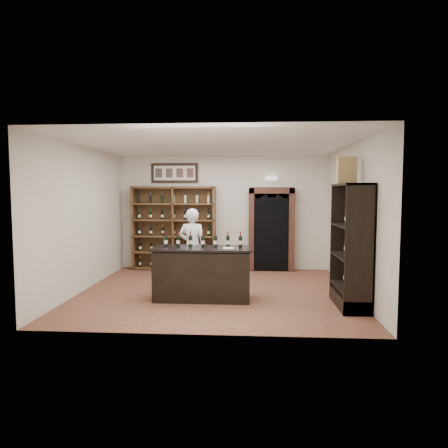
{
  "coord_description": "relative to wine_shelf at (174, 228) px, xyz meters",
  "views": [
    {
      "loc": [
        0.7,
        -8.06,
        2.05
      ],
      "look_at": [
        0.15,
        0.3,
        1.38
      ],
      "focal_mm": 32.0,
      "sensor_mm": 36.0,
      "label": 1
    }
  ],
  "objects": [
    {
      "name": "ceiling",
      "position": [
        1.3,
        -2.33,
        1.9
      ],
      "size": [
        5.5,
        5.5,
        0.0
      ],
      "primitive_type": "plane",
      "rotation": [
        3.14,
        0.0,
        0.0
      ],
      "color": "white",
      "rests_on": "wall_back"
    },
    {
      "name": "shopkeeper",
      "position": [
        0.73,
        -1.74,
        -0.25
      ],
      "size": [
        0.66,
        0.48,
        1.69
      ],
      "primitive_type": "imported",
      "rotation": [
        0.0,
        0.0,
        3.02
      ],
      "color": "white",
      "rests_on": "ground"
    },
    {
      "name": "plate",
      "position": [
        1.61,
        -3.07,
        -0.09
      ],
      "size": [
        0.21,
        0.21,
        0.02
      ],
      "primitive_type": "cylinder",
      "color": "white",
      "rests_on": "tasting_counter"
    },
    {
      "name": "emergency_light",
      "position": [
        2.55,
        0.09,
        1.3
      ],
      "size": [
        0.3,
        0.1,
        0.1
      ],
      "primitive_type": "cube",
      "color": "white",
      "rests_on": "wall_back"
    },
    {
      "name": "wall_right",
      "position": [
        4.05,
        -2.33,
        0.4
      ],
      "size": [
        0.04,
        5.0,
        3.0
      ],
      "primitive_type": "cube",
      "color": "silver",
      "rests_on": "ground"
    },
    {
      "name": "counter_bottle_6",
      "position": [
        1.82,
        -2.85,
        0.01
      ],
      "size": [
        0.07,
        0.07,
        0.3
      ],
      "color": "black",
      "rests_on": "tasting_counter"
    },
    {
      "name": "counter_bottle_4",
      "position": [
        1.34,
        -2.85,
        0.01
      ],
      "size": [
        0.07,
        0.07,
        0.3
      ],
      "color": "black",
      "rests_on": "tasting_counter"
    },
    {
      "name": "wine_shelf",
      "position": [
        0.0,
        0.0,
        0.0
      ],
      "size": [
        2.2,
        0.38,
        2.2
      ],
      "color": "brown",
      "rests_on": "ground"
    },
    {
      "name": "wall_left",
      "position": [
        -1.45,
        -2.33,
        0.4
      ],
      "size": [
        0.04,
        5.0,
        3.0
      ],
      "primitive_type": "cube",
      "color": "silver",
      "rests_on": "ground"
    },
    {
      "name": "wine_crate",
      "position": [
        3.76,
        -2.92,
        1.35
      ],
      "size": [
        0.35,
        0.16,
        0.49
      ],
      "primitive_type": "cube",
      "rotation": [
        0.0,
        0.0,
        0.05
      ],
      "color": "#A88259",
      "rests_on": "side_cabinet"
    },
    {
      "name": "wall_back",
      "position": [
        1.3,
        0.17,
        0.4
      ],
      "size": [
        5.5,
        0.04,
        3.0
      ],
      "primitive_type": "cube",
      "color": "silver",
      "rests_on": "ground"
    },
    {
      "name": "counter_bottle_3",
      "position": [
        1.1,
        -2.85,
        0.01
      ],
      "size": [
        0.07,
        0.07,
        0.3
      ],
      "color": "black",
      "rests_on": "tasting_counter"
    },
    {
      "name": "floor",
      "position": [
        1.3,
        -2.33,
        -1.1
      ],
      "size": [
        5.5,
        5.5,
        0.0
      ],
      "primitive_type": "plane",
      "color": "brown",
      "rests_on": "ground"
    },
    {
      "name": "tasting_counter",
      "position": [
        1.1,
        -2.93,
        -0.61
      ],
      "size": [
        1.88,
        0.78,
        1.0
      ],
      "color": "black",
      "rests_on": "ground"
    },
    {
      "name": "counter_bottle_5",
      "position": [
        1.58,
        -2.85,
        0.01
      ],
      "size": [
        0.07,
        0.07,
        0.3
      ],
      "color": "black",
      "rests_on": "tasting_counter"
    },
    {
      "name": "counter_bottle_2",
      "position": [
        0.86,
        -2.85,
        0.01
      ],
      "size": [
        0.07,
        0.07,
        0.3
      ],
      "color": "black",
      "rests_on": "tasting_counter"
    },
    {
      "name": "framed_picture",
      "position": [
        0.0,
        0.14,
        1.45
      ],
      "size": [
        1.25,
        0.04,
        0.52
      ],
      "primitive_type": "cube",
      "color": "black",
      "rests_on": "wall_back"
    },
    {
      "name": "counter_bottle_1",
      "position": [
        0.62,
        -2.85,
        0.01
      ],
      "size": [
        0.07,
        0.07,
        0.3
      ],
      "color": "black",
      "rests_on": "tasting_counter"
    },
    {
      "name": "arched_doorway",
      "position": [
        2.55,
        -0.0,
        0.04
      ],
      "size": [
        1.17,
        0.35,
        2.17
      ],
      "color": "black",
      "rests_on": "ground"
    },
    {
      "name": "side_cabinet",
      "position": [
        3.82,
        -3.23,
        -0.35
      ],
      "size": [
        0.48,
        1.2,
        2.2
      ],
      "color": "black",
      "rests_on": "ground"
    },
    {
      "name": "counter_bottle_0",
      "position": [
        0.38,
        -2.85,
        0.01
      ],
      "size": [
        0.07,
        0.07,
        0.3
      ],
      "color": "black",
      "rests_on": "tasting_counter"
    }
  ]
}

